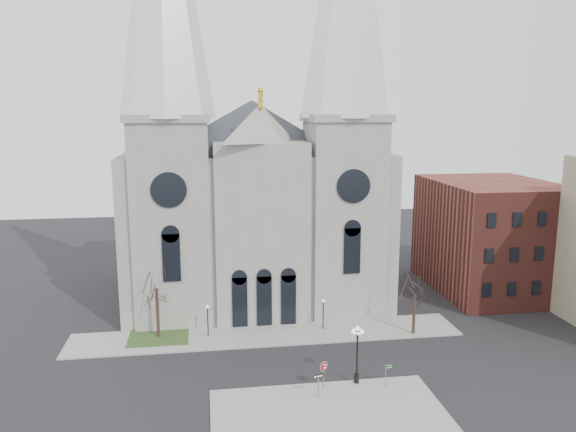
{
  "coord_description": "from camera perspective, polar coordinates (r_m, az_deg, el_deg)",
  "views": [
    {
      "loc": [
        -5.93,
        -43.17,
        22.98
      ],
      "look_at": [
        1.74,
        8.0,
        13.06
      ],
      "focal_mm": 35.0,
      "sensor_mm": 36.0,
      "label": 1
    }
  ],
  "objects": [
    {
      "name": "sidewalk_far",
      "position": [
        59.11,
        -2.15,
        -11.95
      ],
      "size": [
        40.0,
        6.0,
        0.14
      ],
      "primitive_type": "cube",
      "color": "gray",
      "rests_on": "ground"
    },
    {
      "name": "street_name_sign",
      "position": [
        49.23,
        9.98,
        -15.43
      ],
      "size": [
        0.63,
        0.12,
        1.96
      ],
      "rotation": [
        0.0,
        0.0,
        0.11
      ],
      "color": "slate",
      "rests_on": "sidewalk_near"
    },
    {
      "name": "ped_lamp_right",
      "position": [
        59.65,
        3.6,
        -9.42
      ],
      "size": [
        0.32,
        0.32,
        3.26
      ],
      "color": "black",
      "rests_on": "sidewalk_far"
    },
    {
      "name": "globe_lamp",
      "position": [
        48.55,
        7.05,
        -13.09
      ],
      "size": [
        1.25,
        1.25,
        5.1
      ],
      "rotation": [
        0.0,
        0.0,
        -0.16
      ],
      "color": "black",
      "rests_on": "sidewalk_near"
    },
    {
      "name": "tree_right",
      "position": [
        59.18,
        12.77,
        -7.65
      ],
      "size": [
        3.2,
        3.2,
        6.0
      ],
      "color": "black",
      "rests_on": "ground"
    },
    {
      "name": "ground",
      "position": [
        49.26,
        -0.65,
        -16.95
      ],
      "size": [
        160.0,
        160.0,
        0.0
      ],
      "primitive_type": "plane",
      "color": "black",
      "rests_on": "ground"
    },
    {
      "name": "stop_sign",
      "position": [
        48.03,
        3.63,
        -15.25
      ],
      "size": [
        0.86,
        0.17,
        2.41
      ],
      "rotation": [
        0.0,
        0.0,
        0.17
      ],
      "color": "slate",
      "rests_on": "sidewalk_near"
    },
    {
      "name": "bg_building_brick",
      "position": [
        76.12,
        19.88,
        -1.92
      ],
      "size": [
        14.0,
        18.0,
        14.0
      ],
      "primitive_type": "cube",
      "color": "maroon",
      "rests_on": "ground"
    },
    {
      "name": "grass_patch",
      "position": [
        59.94,
        -13.0,
        -11.88
      ],
      "size": [
        6.0,
        5.0,
        0.18
      ],
      "primitive_type": "cube",
      "color": "#2C401B",
      "rests_on": "ground"
    },
    {
      "name": "ped_lamp_left",
      "position": [
        58.44,
        -8.16,
        -9.95
      ],
      "size": [
        0.32,
        0.32,
        3.26
      ],
      "color": "black",
      "rests_on": "sidewalk_far"
    },
    {
      "name": "tree_left",
      "position": [
        58.07,
        -13.23,
        -6.87
      ],
      "size": [
        3.2,
        3.2,
        7.5
      ],
      "color": "black",
      "rests_on": "ground"
    },
    {
      "name": "one_way_sign",
      "position": [
        46.77,
        3.11,
        -16.39
      ],
      "size": [
        0.91,
        0.28,
        2.13
      ],
      "rotation": [
        0.0,
        0.0,
        0.26
      ],
      "color": "slate",
      "rests_on": "sidewalk_near"
    },
    {
      "name": "cathedral",
      "position": [
        66.45,
        -3.41,
        6.95
      ],
      "size": [
        33.0,
        26.66,
        54.0
      ],
      "color": "gray",
      "rests_on": "ground"
    },
    {
      "name": "sidewalk_near",
      "position": [
        45.41,
        4.25,
        -19.48
      ],
      "size": [
        18.0,
        10.0,
        0.14
      ],
      "primitive_type": "cube",
      "color": "gray",
      "rests_on": "ground"
    }
  ]
}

